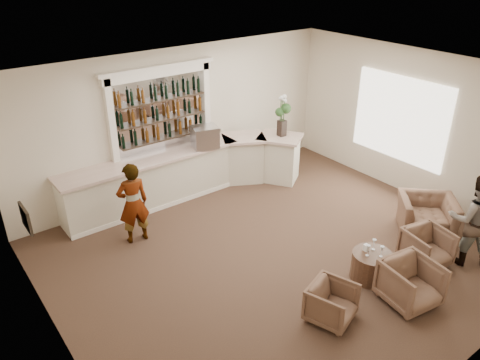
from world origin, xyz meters
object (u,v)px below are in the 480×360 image
armchair_far (427,214)px  espresso_machine (205,137)px  armchair_center (411,283)px  armchair_right (427,247)px  guest (473,220)px  bar_counter (188,173)px  sommelier (133,203)px  cocktail_table (371,266)px  flower_vase (282,113)px  armchair_left (332,303)px

armchair_far → espresso_machine: bearing=167.8°
armchair_center → armchair_right: size_ratio=1.10×
guest → armchair_center: bearing=51.5°
armchair_center → bar_counter: bearing=108.8°
armchair_center → espresso_machine: bearing=104.3°
armchair_center → espresso_machine: espresso_machine is taller
sommelier → espresso_machine: bearing=-152.2°
cocktail_table → guest: (1.77, -0.73, 0.63)m
armchair_right → espresso_machine: bearing=120.6°
armchair_right → armchair_far: size_ratio=0.70×
espresso_machine → flower_vase: bearing=-0.6°
armchair_right → flower_vase: bearing=98.7°
armchair_far → flower_vase: size_ratio=1.07×
armchair_left → armchair_center: bearing=-39.4°
bar_counter → armchair_center: 5.34m
guest → espresso_machine: size_ratio=3.19×
armchair_left → armchair_center: 1.38m
sommelier → armchair_left: bearing=117.2°
bar_counter → cocktail_table: bearing=-78.2°
espresso_machine → armchair_far: bearing=-41.8°
cocktail_table → guest: size_ratio=0.39×
cocktail_table → espresso_machine: bearing=96.6°
flower_vase → bar_counter: bearing=165.0°
armchair_right → armchair_left: bearing=-169.6°
sommelier → flower_vase: size_ratio=1.64×
cocktail_table → armchair_far: size_ratio=0.64×
armchair_left → armchair_far: armchair_far is taller
bar_counter → armchair_right: 5.24m
armchair_center → armchair_far: armchair_center is taller
guest → bar_counter: bearing=-12.6°
guest → sommelier: bearing=6.4°
cocktail_table → armchair_far: armchair_far is taller
sommelier → armchair_far: 5.84m
espresso_machine → flower_vase: size_ratio=0.55×
cocktail_table → sommelier: (-2.73, 3.54, 0.58)m
cocktail_table → armchair_left: 1.34m
bar_counter → guest: 5.88m
sommelier → armchair_left: sommelier is taller
bar_counter → armchair_far: bar_counter is taller
armchair_far → espresso_machine: (-2.65, 4.05, 1.03)m
espresso_machine → armchair_left: bearing=-84.6°
armchair_left → armchair_far: 3.50m
sommelier → flower_vase: flower_vase is taller
guest → flower_vase: 4.70m
armchair_center → sommelier: bearing=131.0°
cocktail_table → sommelier: 4.50m
armchair_right → flower_vase: flower_vase is taller
bar_counter → espresso_machine: espresso_machine is taller
armchair_center → flower_vase: (1.34, 4.65, 1.33)m
bar_counter → armchair_right: bearing=-66.6°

